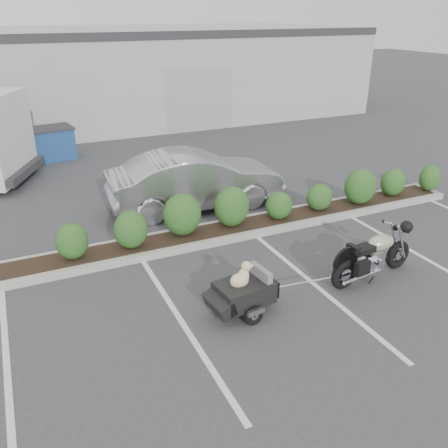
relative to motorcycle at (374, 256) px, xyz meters
name	(u,v)px	position (x,y,z in m)	size (l,w,h in m)	color
ground	(246,285)	(-2.34, 0.77, -0.47)	(90.00, 90.00, 0.00)	#38383A
planter_kerb	(241,228)	(-1.34, 2.97, -0.40)	(12.00, 1.00, 0.15)	#9E9E93
building	(80,74)	(-2.34, 17.77, 1.53)	(26.00, 10.00, 4.00)	#9EA099
motorcycle	(374,256)	(0.00, 0.00, 0.00)	(2.07, 0.77, 1.19)	black
pet_trailer	(243,292)	(-2.78, 0.02, -0.06)	(1.66, 0.94, 0.98)	black
sedan	(196,180)	(-1.72, 4.81, 0.27)	(1.57, 4.51, 1.49)	#A9A9B0
dumpster	(48,143)	(-4.70, 11.04, 0.08)	(1.82, 1.37, 1.10)	navy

